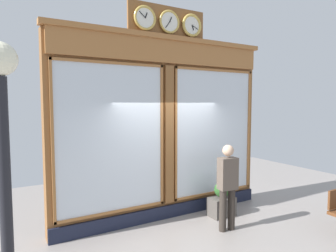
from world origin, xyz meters
The scene contains 5 objects.
shop_facade centered at (0.00, -0.13, 1.98)m, with size 5.01×0.42×4.49m.
pedestrian centered at (-0.67, 1.14, 0.93)m, with size 0.38×0.26×1.69m.
street_lamp centered at (3.12, 2.63, 2.02)m, with size 0.28×0.28×2.99m.
planter_box centered at (-1.07, 0.52, 0.21)m, with size 0.56×0.36×0.42m, color #4C4742.
planter_shrub centered at (-1.07, 0.52, 0.59)m, with size 0.34×0.34×0.34m, color #285623.
Camera 1 is at (3.17, 5.41, 2.49)m, focal length 31.61 mm.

